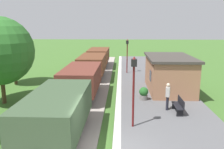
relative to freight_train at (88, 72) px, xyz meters
The scene contains 8 objects.
freight_train is the anchor object (origin of this frame).
station_hut 7.01m from the freight_train, 13.82° to the right, with size 3.50×5.80×2.78m.
bench_near_hut 9.28m from the freight_train, 45.74° to the right, with size 0.42×1.50×0.91m.
person_waiting 8.49m from the freight_train, 46.32° to the right, with size 0.34×0.43×1.71m.
potted_planter 6.27m from the freight_train, 42.85° to the right, with size 0.64×0.64×0.92m.
lamp_post_near 9.49m from the freight_train, 67.47° to the right, with size 0.28×0.28×3.70m.
lamp_post_far 6.40m from the freight_train, 54.81° to the left, with size 0.28×0.28×3.70m.
tree_field_left 7.22m from the freight_train, behind, with size 3.57×3.57×5.22m.
Camera 1 is at (0.57, -8.71, 5.46)m, focal length 36.91 mm.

